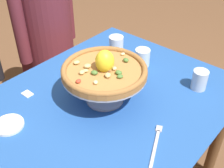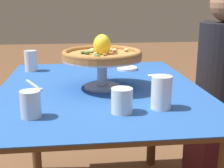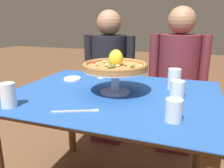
# 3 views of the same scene
# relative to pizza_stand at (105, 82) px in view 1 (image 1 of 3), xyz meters

# --- Properties ---
(dining_table) EXTENTS (1.19, 0.94, 0.71)m
(dining_table) POSITION_rel_pizza_stand_xyz_m (-0.01, -0.01, -0.20)
(dining_table) COLOR brown
(dining_table) RESTS_ON ground
(pizza_stand) EXTENTS (0.36, 0.36, 0.14)m
(pizza_stand) POSITION_rel_pizza_stand_xyz_m (0.00, 0.00, 0.00)
(pizza_stand) COLOR #B7B7C1
(pizza_stand) RESTS_ON dining_table
(pizza) EXTENTS (0.36, 0.36, 0.11)m
(pizza) POSITION_rel_pizza_stand_xyz_m (0.00, 0.00, 0.06)
(pizza) COLOR #AD753D
(pizza) RESTS_ON pizza_stand
(water_glass_back_right) EXTENTS (0.08, 0.08, 0.13)m
(water_glass_back_right) POSITION_rel_pizza_stand_xyz_m (0.31, 0.20, -0.05)
(water_glass_back_right) COLOR white
(water_glass_back_right) RESTS_ON dining_table
(water_glass_front_right) EXTENTS (0.07, 0.07, 0.10)m
(water_glass_front_right) POSITION_rel_pizza_stand_xyz_m (0.35, -0.28, -0.06)
(water_glass_front_right) COLOR silver
(water_glass_front_right) RESTS_ON dining_table
(water_glass_side_right) EXTENTS (0.08, 0.08, 0.09)m
(water_glass_side_right) POSITION_rel_pizza_stand_xyz_m (0.34, 0.04, -0.06)
(water_glass_side_right) COLOR silver
(water_glass_side_right) RESTS_ON dining_table
(side_plate) EXTENTS (0.12, 0.12, 0.02)m
(side_plate) POSITION_rel_pizza_stand_xyz_m (-0.38, 0.18, -0.09)
(side_plate) COLOR white
(side_plate) RESTS_ON dining_table
(dinner_fork) EXTENTS (0.20, 0.11, 0.01)m
(dinner_fork) POSITION_rel_pizza_stand_xyz_m (-0.07, -0.32, -0.10)
(dinner_fork) COLOR #B7B7C1
(dinner_fork) RESTS_ON dining_table
(sugar_packet) EXTENTS (0.04, 0.05, 0.00)m
(sugar_packet) POSITION_rel_pizza_stand_xyz_m (-0.21, 0.30, -0.10)
(sugar_packet) COLOR white
(sugar_packet) RESTS_ON dining_table
(diner_right) EXTENTS (0.49, 0.35, 1.23)m
(diner_right) POSITION_rel_pizza_stand_xyz_m (0.30, 0.78, -0.22)
(diner_right) COLOR maroon
(diner_right) RESTS_ON ground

